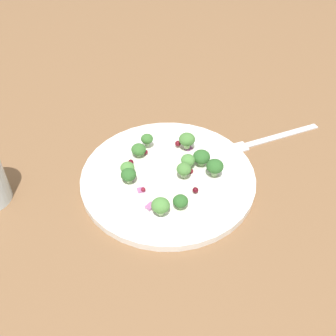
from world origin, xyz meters
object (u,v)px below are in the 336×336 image
(broccoli_floret_2, at_px, (129,176))
(fork, at_px, (268,139))
(broccoli_floret_0, at_px, (215,168))
(broccoli_floret_1, at_px, (187,140))
(plate, at_px, (168,176))

(broccoli_floret_2, distance_m, fork, 0.27)
(broccoli_floret_0, relative_size, broccoli_floret_1, 0.99)
(plate, xyz_separation_m, broccoli_floret_1, (0.06, -0.04, 0.03))
(broccoli_floret_1, distance_m, broccoli_floret_2, 0.12)
(fork, bearing_deg, plate, 113.82)
(broccoli_floret_0, distance_m, broccoli_floret_1, 0.08)
(fork, bearing_deg, broccoli_floret_2, 110.93)
(plate, height_order, broccoli_floret_0, broccoli_floret_0)
(plate, distance_m, broccoli_floret_1, 0.07)
(broccoli_floret_1, distance_m, fork, 0.16)
(plate, bearing_deg, broccoli_floret_2, 101.42)
(broccoli_floret_0, bearing_deg, broccoli_floret_1, 24.82)
(broccoli_floret_1, height_order, broccoli_floret_2, broccoli_floret_1)
(broccoli_floret_0, distance_m, broccoli_floret_2, 0.13)
(plate, relative_size, fork, 1.51)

